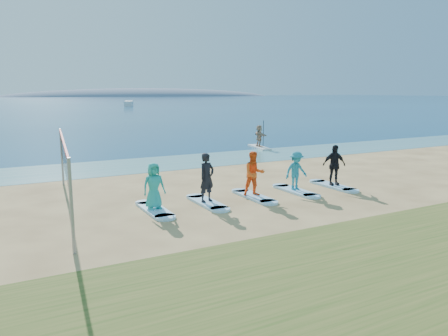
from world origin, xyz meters
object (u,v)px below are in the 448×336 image
student_0 (154,186)px  surfboard_4 (333,186)px  student_3 (296,171)px  surfboard_3 (296,191)px  boat_offshore_b (129,106)px  surfboard_0 (155,210)px  student_4 (334,165)px  surfboard_2 (254,196)px  paddleboarder (259,136)px  volleyball_net (64,156)px  paddleboard (259,147)px  student_1 (207,178)px  student_2 (254,174)px  surfboard_1 (207,203)px

student_0 → surfboard_4: size_ratio=0.73×
student_3 → surfboard_3: bearing=90.1°
surfboard_3 → student_3: (0.00, -0.00, 0.84)m
boat_offshore_b → surfboard_0: 105.49m
student_0 → student_4: bearing=-2.3°
surfboard_2 → surfboard_3: 2.04m
boat_offshore_b → surfboard_3: size_ratio=2.90×
paddleboarder → student_0: student_0 is taller
volleyball_net → student_3: volleyball_net is taller
paddleboard → surfboard_0: 17.54m
student_4 → paddleboard: bearing=88.7°
student_1 → student_2: (2.04, 0.00, -0.04)m
boat_offshore_b → surfboard_4: boat_offshore_b is taller
paddleboarder → boat_offshore_b: size_ratio=0.24×
volleyball_net → surfboard_3: 9.09m
volleyball_net → student_2: volleyball_net is taller
student_0 → surfboard_4: (8.14, 0.00, -0.85)m
surfboard_2 → surfboard_4: 4.07m
student_0 → student_1: bearing=-2.3°
student_0 → student_2: bearing=-2.3°
paddleboard → surfboard_2: 14.95m
volleyball_net → boat_offshore_b: size_ratio=1.41×
student_0 → student_2: size_ratio=0.93×
student_0 → surfboard_2: student_0 is taller
paddleboarder → student_2: bearing=148.1°
surfboard_0 → surfboard_3: 6.11m
surfboard_1 → surfboard_3: size_ratio=1.00×
paddleboard → surfboard_1: (-10.31, -12.46, -0.01)m
student_1 → surfboard_0: bearing=161.9°
paddleboard → surfboard_2: paddleboard is taller
surfboard_2 → surfboard_3: (2.04, 0.00, 0.00)m
surfboard_2 → student_4: (4.07, -0.00, 0.92)m
paddleboard → volleyball_net: bearing=-132.9°
paddleboarder → student_0: 17.54m
surfboard_3 → surfboard_4: (2.04, 0.00, 0.00)m
student_2 → surfboard_3: size_ratio=0.79×
surfboard_4 → student_4: bearing=-90.0°
paddleboarder → student_2: (-8.27, -12.46, 0.06)m
paddleboard → student_4: bearing=-97.5°
surfboard_3 → surfboard_4: 2.04m
surfboard_0 → student_2: (4.07, -0.00, 0.91)m
paddleboard → student_0: student_0 is taller
surfboard_0 → student_1: (2.04, -0.00, 0.95)m
surfboard_1 → surfboard_4: size_ratio=1.00×
surfboard_2 → surfboard_3: bearing=0.0°
student_0 → student_2: 4.07m
student_0 → surfboard_2: size_ratio=0.73×
paddleboard → surfboard_4: (-4.20, -12.46, -0.01)m
boat_offshore_b → volleyball_net: bearing=-86.6°
student_2 → surfboard_1: bearing=-165.6°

